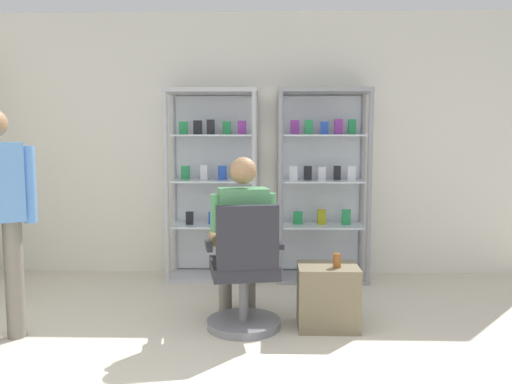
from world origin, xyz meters
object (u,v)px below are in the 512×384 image
at_px(storage_crate, 328,296).
at_px(tea_glass, 337,261).
at_px(seated_shopkeeper, 242,232).
at_px(office_chair, 245,278).
at_px(display_cabinet_right, 322,183).
at_px(display_cabinet_left, 213,183).

xyz_separation_m(storage_crate, tea_glass, (0.06, -0.06, 0.29)).
bearing_deg(tea_glass, storage_crate, 135.33).
distance_m(seated_shopkeeper, tea_glass, 0.75).
bearing_deg(office_chair, display_cabinet_right, 64.25).
height_order(display_cabinet_right, tea_glass, display_cabinet_right).
distance_m(office_chair, tea_glass, 0.70).
relative_size(storage_crate, tea_glass, 4.50).
bearing_deg(display_cabinet_left, tea_glass, -53.50).
bearing_deg(seated_shopkeeper, display_cabinet_left, 105.32).
bearing_deg(storage_crate, display_cabinet_right, 86.50).
height_order(display_cabinet_right, seated_shopkeeper, display_cabinet_right).
relative_size(display_cabinet_right, storage_crate, 4.00).
relative_size(office_chair, storage_crate, 2.02).
bearing_deg(storage_crate, display_cabinet_left, 126.09).
height_order(display_cabinet_left, office_chair, display_cabinet_left).
relative_size(office_chair, tea_glass, 9.10).
bearing_deg(seated_shopkeeper, office_chair, -79.39).
bearing_deg(display_cabinet_left, seated_shopkeeper, -74.68).
height_order(display_cabinet_left, storage_crate, display_cabinet_left).
bearing_deg(tea_glass, office_chair, -177.98).
distance_m(display_cabinet_left, tea_glass, 1.85).
distance_m(seated_shopkeeper, storage_crate, 0.81).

